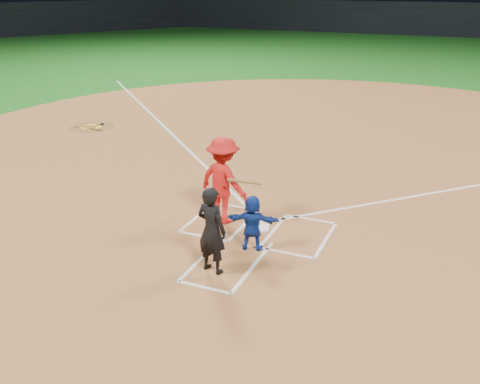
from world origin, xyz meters
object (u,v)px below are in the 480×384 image
at_px(home_plate, 259,227).
at_px(umpire, 212,230).
at_px(batter_at_plate, 223,181).
at_px(catcher, 252,223).
at_px(on_deck_circle, 91,127).

distance_m(home_plate, umpire, 2.35).
distance_m(umpire, batter_at_plate, 2.32).
bearing_deg(umpire, catcher, -95.70).
bearing_deg(batter_at_plate, home_plate, -0.62).
height_order(on_deck_circle, catcher, catcher).
relative_size(catcher, batter_at_plate, 0.59).
xyz_separation_m(on_deck_circle, batter_at_plate, (8.36, -5.80, 1.02)).
xyz_separation_m(home_plate, umpire, (-0.13, -2.18, 0.87)).
distance_m(home_plate, batter_at_plate, 1.36).
distance_m(catcher, batter_at_plate, 1.59).
height_order(home_plate, catcher, catcher).
distance_m(on_deck_circle, umpire, 12.16).
xyz_separation_m(home_plate, catcher, (0.25, -1.02, 0.60)).
bearing_deg(on_deck_circle, catcher, -35.72).
height_order(on_deck_circle, batter_at_plate, batter_at_plate).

